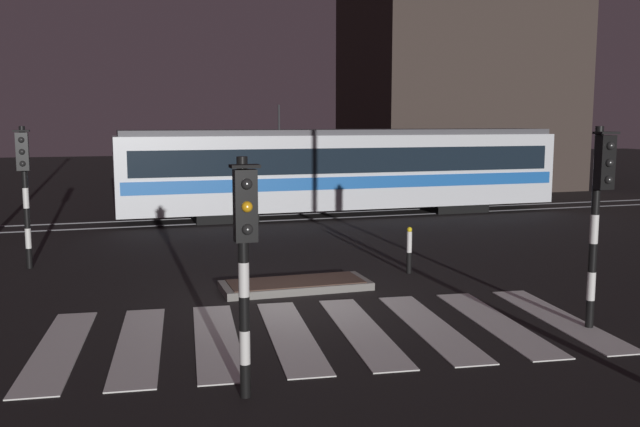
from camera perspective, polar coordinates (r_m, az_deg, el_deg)
name	(u,v)px	position (r m, az deg, el deg)	size (l,w,h in m)	color
ground_plane	(294,302)	(13.90, -2.16, -7.30)	(120.00, 120.00, 0.00)	black
rail_near	(212,223)	(24.51, -8.90, -0.79)	(80.00, 0.12, 0.03)	#59595E
rail_far	(206,218)	(25.92, -9.36, -0.34)	(80.00, 0.12, 0.03)	#59595E
crosswalk_zebra	(326,332)	(11.95, 0.51, -9.76)	(9.73, 5.02, 0.02)	silver
traffic_island	(296,285)	(14.92, -2.02, -5.91)	(3.16, 1.24, 0.18)	slate
traffic_light_corner_near_right	(599,197)	(12.59, 22.03, 1.26)	(0.36, 0.42, 3.50)	black
traffic_light_kerb_mid_left	(245,242)	(8.76, -6.23, -2.36)	(0.36, 0.42, 3.15)	black
traffic_light_corner_far_left	(24,176)	(18.01, -23.18, 2.89)	(0.36, 0.42, 3.46)	black
tram	(344,169)	(26.24, 1.97, 3.66)	(16.89, 2.58, 4.15)	silver
bollard_island_edge	(409,250)	(16.46, 7.36, -3.00)	(0.12, 0.12, 1.11)	black
building_backdrop	(458,75)	(38.14, 11.28, 11.14)	(10.98, 8.00, 11.96)	#382D28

